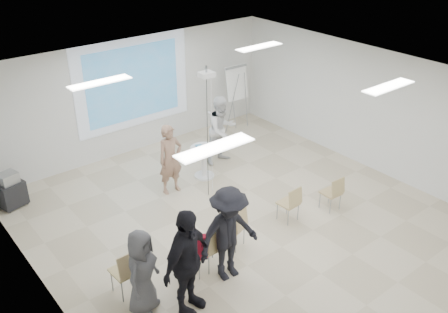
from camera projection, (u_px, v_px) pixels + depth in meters
floor at (248, 226)px, 10.39m from camera, size 8.00×9.00×0.10m
ceiling at (252, 84)px, 8.96m from camera, size 8.00×9.00×0.10m
wall_back at (133, 96)px, 12.83m from camera, size 8.00×0.10×3.00m
wall_left at (46, 239)px, 7.43m from camera, size 0.10×9.00×3.00m
wall_right at (377, 111)px, 11.92m from camera, size 0.10×9.00×3.00m
projection_halo at (133, 83)px, 12.62m from camera, size 3.20×0.01×2.30m
projection_image at (134, 83)px, 12.61m from camera, size 2.60×0.01×1.90m
pedestal_table at (204, 160)px, 11.91m from camera, size 0.83×0.83×0.81m
player_left at (170, 155)px, 11.11m from camera, size 0.69×0.48×1.86m
player_right at (222, 127)px, 12.40m from camera, size 0.96×0.78×1.93m
controller_left at (170, 137)px, 11.25m from camera, size 0.04×0.11×0.04m
controller_right at (210, 113)px, 12.31m from camera, size 0.04×0.11×0.04m
chair_far_left at (127, 269)px, 8.27m from camera, size 0.45×0.48×0.92m
chair_left_mid at (188, 254)px, 8.62m from camera, size 0.55×0.57×0.92m
chair_left_inner at (213, 245)px, 8.89m from camera, size 0.41×0.44×0.88m
chair_center at (236, 225)px, 9.45m from camera, size 0.53×0.55×0.86m
chair_right_inner at (291, 201)px, 10.24m from camera, size 0.40×0.43×0.81m
chair_right_far at (334, 191)px, 10.61m from camera, size 0.39×0.41×0.80m
red_jacket at (193, 249)px, 8.46m from camera, size 0.50×0.24×0.46m
laptop at (210, 244)px, 8.98m from camera, size 0.32×0.24×0.03m
audience_left at (186, 256)px, 7.71m from camera, size 1.47×1.18×2.20m
audience_mid at (229, 228)px, 8.48m from camera, size 1.37×0.82×2.04m
audience_outer at (141, 267)px, 7.86m from camera, size 0.98×0.90×1.68m
flipchart_easel at (237, 83)px, 13.97m from camera, size 0.82×0.62×1.89m
av_cart at (11, 191)px, 10.80m from camera, size 0.63×0.56×0.81m
ceiling_projector at (207, 81)px, 10.22m from camera, size 0.30×0.25×3.00m
fluor_panel_nw at (100, 82)px, 9.27m from camera, size 1.20×0.30×0.02m
fluor_panel_ne at (259, 47)px, 11.49m from camera, size 1.20×0.30×0.02m
fluor_panel_sw at (215, 148)px, 6.85m from camera, size 1.20×0.30×0.02m
fluor_panel_se at (389, 87)px, 9.07m from camera, size 1.20×0.30×0.02m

